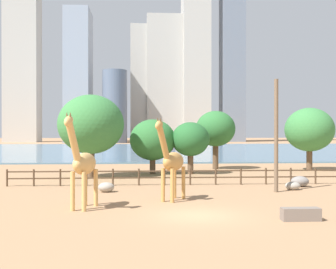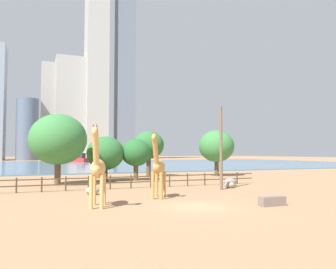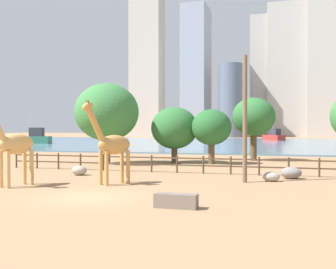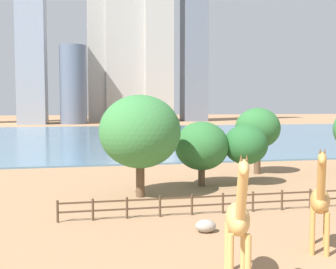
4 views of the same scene
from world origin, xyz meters
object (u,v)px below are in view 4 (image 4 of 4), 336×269
Objects in this scene: boat_sailboat at (141,126)px; giraffe_companion at (320,201)px; tree_right_tall at (202,146)px; tree_left_small at (140,132)px; tree_right_small at (246,145)px; boulder_small at (206,226)px; giraffe_tall at (238,220)px; tree_left_large at (258,129)px.

giraffe_companion is at bearing 139.61° from boat_sailboat.
tree_right_tall is (-0.79, 16.49, 1.00)m from giraffe_companion.
tree_left_small is at bearing -150.29° from tree_right_tall.
tree_right_tall reaches higher than tree_right_small.
boat_sailboat is (11.83, 80.16, -3.58)m from tree_left_small.
tree_right_tall is 3.76m from tree_right_small.
tree_left_small is (-2.18, 9.33, 4.50)m from boulder_small.
boulder_small is at bearing -170.16° from giraffe_tall.
tree_left_large reaches higher than tree_right_tall.
tree_left_large is 6.37m from tree_right_small.
tree_left_large is 1.20× the size of tree_right_tall.
tree_left_large is at bearing -166.02° from giraffe_companion.
giraffe_tall is at bearing -84.57° from tree_left_small.
tree_left_small is at bearing 134.51° from boat_sailboat.
tree_right_small is 77.44m from boat_sailboat.
tree_left_large is 1.27× the size of tree_right_small.
tree_right_small is 0.72× the size of boat_sailboat.
tree_left_small is (-1.49, 15.72, 2.39)m from giraffe_tall.
boat_sailboat is at bearing 81.60° from tree_left_small.
giraffe_companion is 0.66× the size of tree_left_small.
boat_sailboat is at bearing 85.42° from tree_right_tall.
tree_left_small is (-12.82, -8.05, 0.35)m from tree_left_large.
tree_right_tall is 0.76× the size of boat_sailboat.
tree_right_small is (3.73, -0.45, 0.06)m from tree_right_tall.
tree_right_small is (2.94, 16.04, 1.05)m from giraffe_companion.
boat_sailboat reaches higher than boulder_small.
giraffe_companion is 16.34m from tree_right_small.
boulder_small is at bearing -105.52° from tree_right_tall.
tree_right_tall is at bearing 173.13° from tree_right_small.
giraffe_tall is 4.63× the size of boulder_small.
boat_sailboat reaches higher than tree_right_small.
tree_left_large is at bearing 58.54° from boulder_small.
tree_left_large reaches higher than tree_right_small.
tree_left_small is at bearing -123.43° from giraffe_companion.
tree_left_small is 9.91m from tree_right_small.
tree_left_large is 0.92× the size of boat_sailboat.
giraffe_companion is at bearing -64.02° from tree_left_small.
boat_sailboat is at bearing 83.85° from boulder_small.
tree_right_tall is 1.06× the size of tree_right_small.
giraffe_companion is at bearing -87.25° from tree_right_tall.
tree_right_small is (-3.41, -5.27, -1.07)m from tree_left_large.
boulder_small is (0.69, 6.39, -2.10)m from giraffe_tall.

